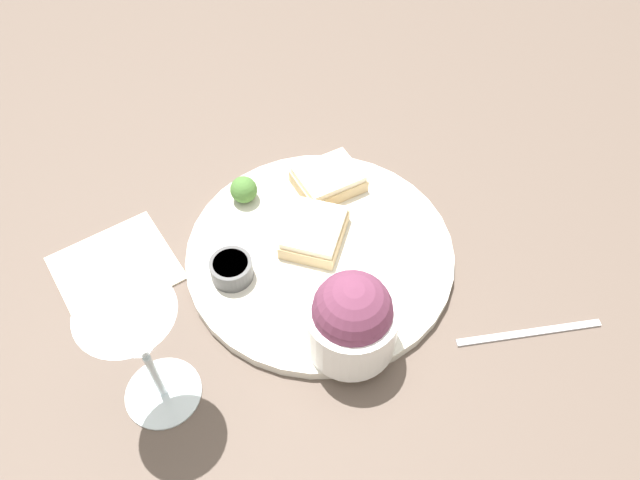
# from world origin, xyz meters

# --- Properties ---
(ground_plane) EXTENTS (4.00, 4.00, 0.00)m
(ground_plane) POSITION_xyz_m (0.00, 0.00, 0.00)
(ground_plane) COLOR brown
(dinner_plate) EXTENTS (0.32, 0.32, 0.01)m
(dinner_plate) POSITION_xyz_m (0.00, 0.00, 0.01)
(dinner_plate) COLOR silver
(dinner_plate) RESTS_ON ground_plane
(salad_bowl) EXTENTS (0.10, 0.10, 0.10)m
(salad_bowl) POSITION_xyz_m (-0.06, -0.11, 0.06)
(salad_bowl) COLOR white
(salad_bowl) RESTS_ON dinner_plate
(sauce_ramekin) EXTENTS (0.05, 0.05, 0.03)m
(sauce_ramekin) POSITION_xyz_m (-0.10, 0.04, 0.03)
(sauce_ramekin) COLOR #4C4C4C
(sauce_ramekin) RESTS_ON dinner_plate
(cheese_toast_near) EXTENTS (0.10, 0.10, 0.03)m
(cheese_toast_near) POSITION_xyz_m (0.01, 0.02, 0.03)
(cheese_toast_near) COLOR #D1B27F
(cheese_toast_near) RESTS_ON dinner_plate
(cheese_toast_far) EXTENTS (0.09, 0.08, 0.03)m
(cheese_toast_far) POSITION_xyz_m (0.08, 0.07, 0.03)
(cheese_toast_far) COLOR #D1B27F
(cheese_toast_far) RESTS_ON dinner_plate
(wine_glass) EXTENTS (0.09, 0.09, 0.16)m
(wine_glass) POSITION_xyz_m (-0.24, -0.02, 0.12)
(wine_glass) COLOR silver
(wine_glass) RESTS_ON ground_plane
(garnish) EXTENTS (0.03, 0.03, 0.03)m
(garnish) POSITION_xyz_m (-0.02, 0.12, 0.03)
(garnish) COLOR #477533
(garnish) RESTS_ON dinner_plate
(napkin) EXTENTS (0.15, 0.14, 0.01)m
(napkin) POSITION_xyz_m (-0.19, 0.15, 0.00)
(napkin) COLOR beige
(napkin) RESTS_ON ground_plane
(fork) EXTENTS (0.14, 0.09, 0.01)m
(fork) POSITION_xyz_m (0.10, -0.23, 0.00)
(fork) COLOR silver
(fork) RESTS_ON ground_plane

